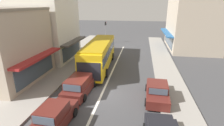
{
  "coord_description": "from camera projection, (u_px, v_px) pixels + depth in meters",
  "views": [
    {
      "loc": [
        3.14,
        -13.3,
        7.47
      ],
      "look_at": [
        0.05,
        4.94,
        1.2
      ],
      "focal_mm": 28.0,
      "sensor_mm": 36.0,
      "label": 1
    }
  ],
  "objects": [
    {
      "name": "lane_centre_line",
      "position": [
        110.0,
        76.0,
        19.04
      ],
      "size": [
        0.2,
        28.0,
        0.01
      ],
      "primitive_type": "cube",
      "color": "silver",
      "rests_on": "ground"
    },
    {
      "name": "hatchback_queue_far_back",
      "position": [
        55.0,
        116.0,
        11.08
      ],
      "size": [
        1.92,
        3.76,
        1.54
      ],
      "color": "#561E19",
      "rests_on": "ground"
    },
    {
      "name": "city_bus",
      "position": [
        99.0,
        53.0,
        21.04
      ],
      "size": [
        3.16,
        10.98,
        3.23
      ],
      "color": "yellow",
      "rests_on": "ground"
    },
    {
      "name": "shopfront_corner_near",
      "position": [
        1.0,
        47.0,
        16.81
      ],
      "size": [
        7.85,
        7.62,
        7.15
      ],
      "color": "#B2A38E",
      "rests_on": "ground"
    },
    {
      "name": "wagon_adjacent_lane_lead",
      "position": [
        80.0,
        85.0,
        15.2
      ],
      "size": [
        2.09,
        4.58,
        1.58
      ],
      "color": "#561E19",
      "rests_on": "ground"
    },
    {
      "name": "ground_plane",
      "position": [
        102.0,
        94.0,
        15.31
      ],
      "size": [
        140.0,
        140.0,
        0.0
      ],
      "primitive_type": "plane",
      "color": "#3F3F42"
    },
    {
      "name": "building_right_far",
      "position": [
        192.0,
        21.0,
        29.47
      ],
      "size": [
        8.17,
        11.07,
        9.34
      ],
      "color": "#B2A38E",
      "rests_on": "ground"
    },
    {
      "name": "kerb_right",
      "position": [
        167.0,
        72.0,
        19.91
      ],
      "size": [
        2.8,
        44.0,
        0.12
      ],
      "primitive_type": "cube",
      "color": "gray",
      "rests_on": "ground"
    },
    {
      "name": "traffic_light_downstreet",
      "position": [
        106.0,
        29.0,
        34.4
      ],
      "size": [
        0.33,
        0.24,
        4.2
      ],
      "color": "gray",
      "rests_on": "ground"
    },
    {
      "name": "parked_sedan_kerb_second",
      "position": [
        157.0,
        92.0,
        14.28
      ],
      "size": [
        2.01,
        4.26,
        1.47
      ],
      "color": "#561E19",
      "rests_on": "ground"
    },
    {
      "name": "shopfront_mid_block",
      "position": [
        43.0,
        29.0,
        23.78
      ],
      "size": [
        8.98,
        7.23,
        8.42
      ],
      "color": "silver",
      "rests_on": "ground"
    },
    {
      "name": "pedestrian_with_handbag_near",
      "position": [
        87.0,
        48.0,
        26.59
      ],
      "size": [
        0.48,
        0.62,
        1.63
      ],
      "color": "#232838",
      "rests_on": "sidewalk_left"
    },
    {
      "name": "sidewalk_left",
      "position": [
        60.0,
        66.0,
        21.97
      ],
      "size": [
        5.2,
        44.0,
        0.14
      ],
      "primitive_type": "cube",
      "color": "gray",
      "rests_on": "ground"
    }
  ]
}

